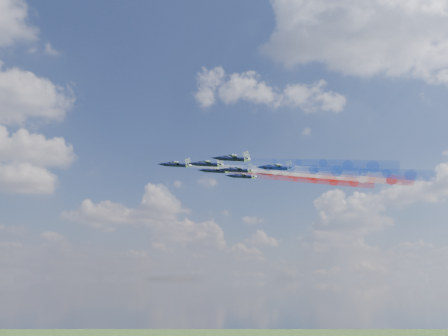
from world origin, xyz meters
TOP-DOWN VIEW (x-y plane):
  - jet_lead at (-23.14, -4.49)m, footprint 17.33×17.08m
  - trail_lead at (-0.27, -22.78)m, footprint 39.41×33.08m
  - jet_inner_left at (-18.96, -20.23)m, footprint 17.33×17.08m
  - trail_inner_left at (3.91, -38.53)m, footprint 39.41×33.08m
  - jet_inner_right at (-6.46, -5.59)m, footprint 17.33×17.08m
  - trail_inner_right at (16.42, -23.88)m, footprint 39.41×33.08m
  - jet_outer_left at (-18.00, -35.04)m, footprint 17.33×17.08m
  - trail_outer_left at (4.88, -53.33)m, footprint 39.41×33.08m
  - jet_center_third at (-5.67, -19.77)m, footprint 17.33×17.08m
  - trail_center_third at (17.20, -38.07)m, footprint 39.41×33.08m
  - jet_outer_right at (8.48, -2.69)m, footprint 17.33×17.08m
  - trail_outer_right at (31.35, -20.99)m, footprint 39.41×33.08m
  - jet_rear_left at (-0.22, -35.67)m, footprint 17.33×17.08m
  - trail_rear_left at (22.65, -53.97)m, footprint 39.41×33.08m
  - jet_rear_right at (11.82, -18.55)m, footprint 17.33×17.08m
  - trail_rear_right at (34.70, -36.84)m, footprint 39.41×33.08m

SIDE VIEW (x-z plane):
  - trail_rear_left at x=22.65m, z-range 130.25..138.52m
  - trail_outer_left at x=4.88m, z-range 131.29..139.55m
  - trail_center_third at x=17.20m, z-range 131.75..140.02m
  - trail_inner_left at x=3.91m, z-range 132.20..140.47m
  - jet_rear_left at x=-0.22m, z-range 134.02..139.20m
  - trail_rear_right at x=34.70m, z-range 132.90..141.17m
  - jet_outer_left at x=-18.00m, z-range 135.05..140.23m
  - jet_center_third at x=-5.67m, z-range 135.52..140.70m
  - trail_inner_right at x=16.42m, z-range 134.04..142.30m
  - trail_outer_right at x=31.35m, z-range 134.04..142.30m
  - jet_inner_left at x=-18.96m, z-range 135.97..141.15m
  - trail_lead at x=-0.27m, z-range 134.58..142.84m
  - jet_rear_right at x=11.82m, z-range 136.67..141.85m
  - jet_inner_right at x=-6.46m, z-range 137.80..142.98m
  - jet_outer_right at x=8.48m, z-range 137.80..142.99m
  - jet_lead at x=-23.14m, z-range 138.34..143.52m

